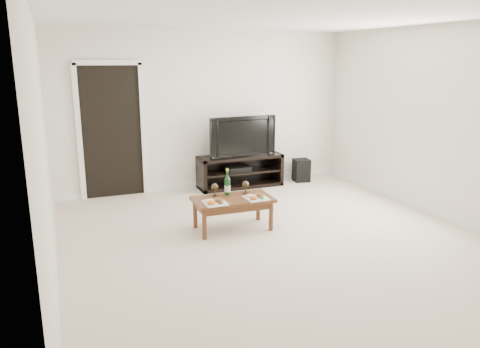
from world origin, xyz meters
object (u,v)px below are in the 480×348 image
at_px(media_console, 240,171).
at_px(television, 240,136).
at_px(subwoofer, 301,170).
at_px(coffee_table, 233,214).

relative_size(media_console, television, 1.23).
height_order(media_console, subwoofer, media_console).
distance_m(television, subwoofer, 1.35).
distance_m(media_console, subwoofer, 1.17).
xyz_separation_m(television, coffee_table, (-0.86, -1.88, -0.68)).
relative_size(subwoofer, coffee_table, 0.40).
height_order(media_console, television, television).
distance_m(television, coffee_table, 2.17).
xyz_separation_m(media_console, television, (0.00, 0.00, 0.61)).
height_order(television, coffee_table, television).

